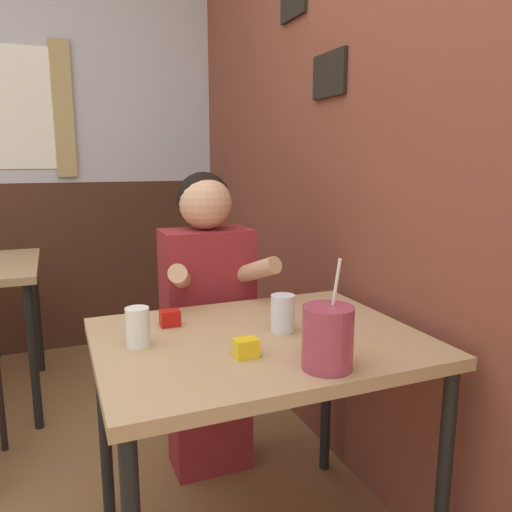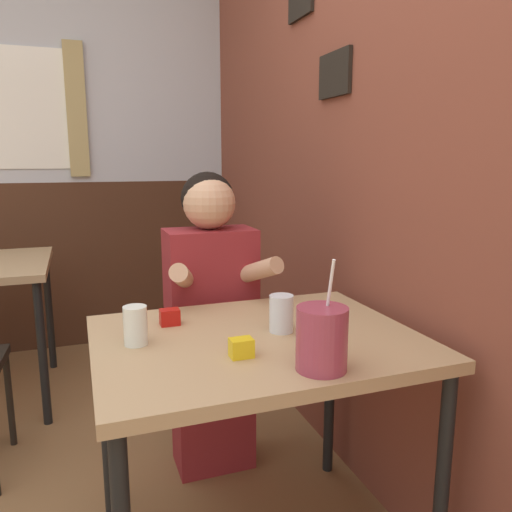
# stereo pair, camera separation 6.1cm
# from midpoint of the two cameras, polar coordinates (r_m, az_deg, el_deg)

# --- Properties ---
(brick_wall_right) EXTENTS (0.08, 4.41, 2.70)m
(brick_wall_right) POSITION_cam_midpoint_polar(r_m,az_deg,el_deg) (2.47, 2.98, 13.44)
(brick_wall_right) COLOR brown
(brick_wall_right) RESTS_ON ground_plane
(back_wall) EXTENTS (5.36, 0.09, 2.70)m
(back_wall) POSITION_cam_midpoint_polar(r_m,az_deg,el_deg) (3.48, -25.62, 11.81)
(back_wall) COLOR silver
(back_wall) RESTS_ON ground_plane
(main_table) EXTENTS (0.93, 0.73, 0.74)m
(main_table) POSITION_cam_midpoint_polar(r_m,az_deg,el_deg) (1.50, -0.85, -11.81)
(main_table) COLOR tan
(main_table) RESTS_ON ground_plane
(person_seated) EXTENTS (0.42, 0.40, 1.20)m
(person_seated) POSITION_cam_midpoint_polar(r_m,az_deg,el_deg) (1.99, -6.42, -7.13)
(person_seated) COLOR maroon
(person_seated) RESTS_ON ground_plane
(cocktail_pitcher) EXTENTS (0.13, 0.13, 0.28)m
(cocktail_pitcher) POSITION_cam_midpoint_polar(r_m,az_deg,el_deg) (1.24, 6.79, -9.25)
(cocktail_pitcher) COLOR #99384C
(cocktail_pitcher) RESTS_ON main_table
(glass_near_pitcher) EXTENTS (0.07, 0.07, 0.11)m
(glass_near_pitcher) POSITION_cam_midpoint_polar(r_m,az_deg,el_deg) (1.50, 1.91, -6.55)
(glass_near_pitcher) COLOR silver
(glass_near_pitcher) RESTS_ON main_table
(glass_center) EXTENTS (0.07, 0.07, 0.11)m
(glass_center) POSITION_cam_midpoint_polar(r_m,az_deg,el_deg) (1.43, -14.59, -7.88)
(glass_center) COLOR silver
(glass_center) RESTS_ON main_table
(condiment_ketchup) EXTENTS (0.06, 0.04, 0.05)m
(condiment_ketchup) POSITION_cam_midpoint_polar(r_m,az_deg,el_deg) (1.58, -10.91, -7.00)
(condiment_ketchup) COLOR #B7140F
(condiment_ketchup) RESTS_ON main_table
(condiment_mustard) EXTENTS (0.06, 0.04, 0.05)m
(condiment_mustard) POSITION_cam_midpoint_polar(r_m,az_deg,el_deg) (1.32, -2.48, -10.47)
(condiment_mustard) COLOR yellow
(condiment_mustard) RESTS_ON main_table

